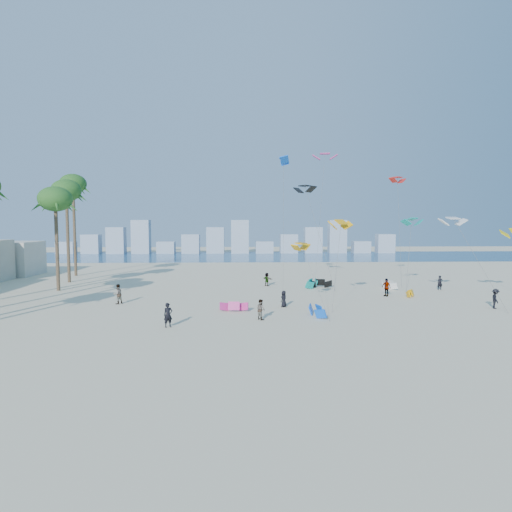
{
  "coord_description": "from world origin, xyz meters",
  "views": [
    {
      "loc": [
        1.39,
        -27.22,
        7.92
      ],
      "look_at": [
        3.0,
        16.0,
        4.5
      ],
      "focal_mm": 30.3,
      "sensor_mm": 36.0,
      "label": 1
    }
  ],
  "objects": [
    {
      "name": "grounded_kites",
      "position": [
        11.07,
        18.69,
        0.44
      ],
      "size": [
        21.05,
        19.11,
        0.99
      ],
      "color": "#D52F89",
      "rests_on": "ground"
    },
    {
      "name": "kitesurfer_near",
      "position": [
        -4.04,
        5.01,
        0.92
      ],
      "size": [
        0.8,
        0.7,
        1.85
      ],
      "primitive_type": "imported",
      "rotation": [
        0.0,
        0.0,
        0.46
      ],
      "color": "black",
      "rests_on": "ground"
    },
    {
      "name": "kitesurfers_far",
      "position": [
        9.97,
        16.74,
        0.89
      ],
      "size": [
        36.22,
        16.28,
        1.92
      ],
      "color": "black",
      "rests_on": "ground"
    },
    {
      "name": "ocean",
      "position": [
        0.0,
        72.0,
        0.01
      ],
      "size": [
        220.0,
        220.0,
        0.0
      ],
      "primitive_type": "plane",
      "color": "navy",
      "rests_on": "ground"
    },
    {
      "name": "distant_skyline",
      "position": [
        -1.19,
        82.0,
        3.09
      ],
      "size": [
        85.0,
        3.0,
        8.4
      ],
      "color": "#9EADBF",
      "rests_on": "ground"
    },
    {
      "name": "flying_kites",
      "position": [
        14.92,
        23.33,
        12.01
      ],
      "size": [
        25.76,
        31.88,
        18.6
      ],
      "color": "#EDA20C",
      "rests_on": "ground"
    },
    {
      "name": "kitesurfer_mid",
      "position": [
        3.05,
        7.33,
        0.83
      ],
      "size": [
        0.99,
        1.02,
        1.66
      ],
      "primitive_type": "imported",
      "rotation": [
        0.0,
        0.0,
        2.21
      ],
      "color": "gray",
      "rests_on": "ground"
    },
    {
      "name": "ground",
      "position": [
        0.0,
        0.0,
        0.0
      ],
      "size": [
        220.0,
        220.0,
        0.0
      ],
      "primitive_type": "plane",
      "color": "beige",
      "rests_on": "ground"
    }
  ]
}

